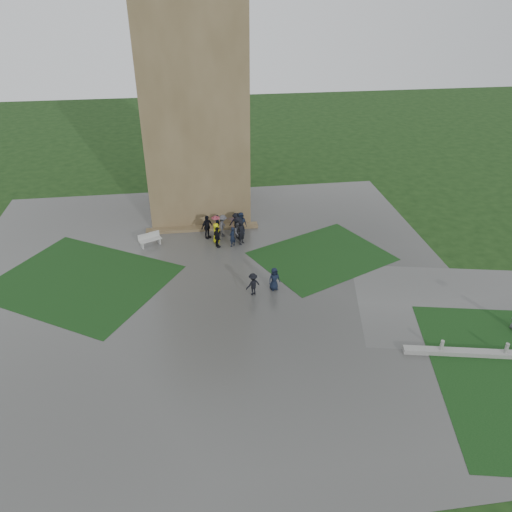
{
  "coord_description": "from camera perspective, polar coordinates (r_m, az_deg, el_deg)",
  "views": [
    {
      "loc": [
        -0.66,
        -25.78,
        18.35
      ],
      "look_at": [
        3.43,
        3.68,
        1.2
      ],
      "focal_mm": 35.0,
      "sensor_mm": 36.0,
      "label": 1
    }
  ],
  "objects": [
    {
      "name": "tower_plinth",
      "position": [
        40.69,
        -6.14,
        3.19
      ],
      "size": [
        9.0,
        0.8,
        0.22
      ],
      "primitive_type": "cube",
      "color": "brown",
      "rests_on": "plaza"
    },
    {
      "name": "plaza",
      "position": [
        33.29,
        -5.46,
        -3.61
      ],
      "size": [
        34.0,
        34.0,
        0.02
      ],
      "primitive_type": "cube",
      "color": "#3A3A37",
      "rests_on": "ground"
    },
    {
      "name": "tower",
      "position": [
        41.84,
        -7.1,
        16.85
      ],
      "size": [
        8.0,
        8.0,
        18.0
      ],
      "primitive_type": "cube",
      "color": "brown",
      "rests_on": "ground"
    },
    {
      "name": "visitor_cluster",
      "position": [
        38.69,
        -3.32,
        3.24
      ],
      "size": [
        3.83,
        3.4,
        2.38
      ],
      "color": "black",
      "rests_on": "plaza"
    },
    {
      "name": "bench",
      "position": [
        38.74,
        -12.04,
        1.87
      ],
      "size": [
        1.78,
        1.19,
        0.99
      ],
      "rotation": [
        0.0,
        0.0,
        0.42
      ],
      "color": "#A8A8A4",
      "rests_on": "plaza"
    },
    {
      "name": "ground",
      "position": [
        31.65,
        -5.26,
        -5.61
      ],
      "size": [
        120.0,
        120.0,
        0.0
      ],
      "primitive_type": "plane",
      "color": "black"
    },
    {
      "name": "pedestrian_mid",
      "position": [
        32.56,
        2.1,
        -2.62
      ],
      "size": [
        0.9,
        0.73,
        1.6
      ],
      "primitive_type": "imported",
      "rotation": [
        0.0,
        0.0,
        0.28
      ],
      "color": "black",
      "rests_on": "plaza"
    },
    {
      "name": "lawn_inset_left",
      "position": [
        35.83,
        -19.35,
        -2.68
      ],
      "size": [
        14.1,
        13.46,
        0.01
      ],
      "primitive_type": "cube",
      "rotation": [
        0.0,
        0.0,
        -0.56
      ],
      "color": "black",
      "rests_on": "plaza"
    },
    {
      "name": "pedestrian_near",
      "position": [
        32.06,
        -0.35,
        -3.23
      ],
      "size": [
        1.12,
        0.9,
        1.54
      ],
      "primitive_type": "imported",
      "rotation": [
        0.0,
        0.0,
        3.6
      ],
      "color": "black",
      "rests_on": "plaza"
    },
    {
      "name": "lawn_inset_right",
      "position": [
        36.97,
        7.53,
        -0.02
      ],
      "size": [
        11.12,
        10.15,
        0.01
      ],
      "primitive_type": "cube",
      "rotation": [
        0.0,
        0.0,
        0.44
      ],
      "color": "black",
      "rests_on": "plaza"
    }
  ]
}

